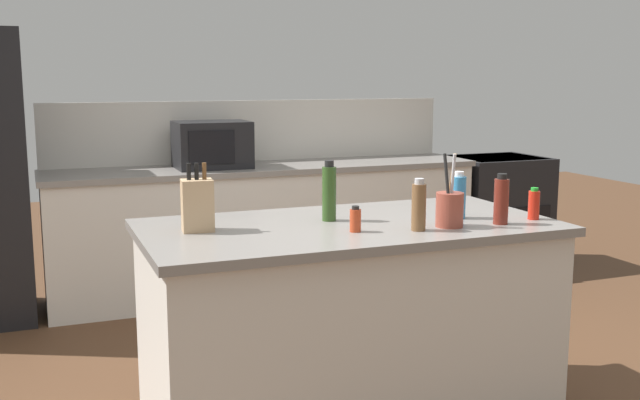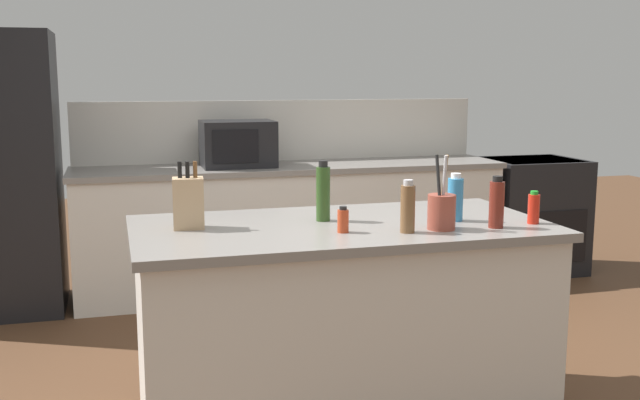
% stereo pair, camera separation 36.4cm
% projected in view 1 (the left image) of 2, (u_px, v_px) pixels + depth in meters
% --- Properties ---
extents(back_counter_run, '(3.16, 0.66, 0.94)m').
position_uv_depth(back_counter_run, '(267.00, 228.00, 5.54)').
color(back_counter_run, beige).
rests_on(back_counter_run, ground_plane).
extents(wall_backsplash, '(3.12, 0.03, 0.46)m').
position_uv_depth(wall_backsplash, '(253.00, 131.00, 5.71)').
color(wall_backsplash, beige).
rests_on(wall_backsplash, back_counter_run).
extents(kitchen_island, '(1.84, 0.93, 0.94)m').
position_uv_depth(kitchen_island, '(348.00, 324.00, 3.41)').
color(kitchen_island, beige).
rests_on(kitchen_island, ground_plane).
extents(range_oven, '(0.76, 0.65, 0.92)m').
position_uv_depth(range_oven, '(495.00, 211.00, 6.25)').
color(range_oven, black).
rests_on(range_oven, ground_plane).
extents(microwave, '(0.52, 0.39, 0.33)m').
position_uv_depth(microwave, '(212.00, 145.00, 5.29)').
color(microwave, black).
rests_on(microwave, back_counter_run).
extents(knife_block, '(0.14, 0.11, 0.29)m').
position_uv_depth(knife_block, '(197.00, 205.00, 3.14)').
color(knife_block, tan).
rests_on(knife_block, kitchen_island).
extents(utensil_crock, '(0.12, 0.12, 0.32)m').
position_uv_depth(utensil_crock, '(450.00, 208.00, 3.24)').
color(utensil_crock, brown).
rests_on(utensil_crock, kitchen_island).
extents(pepper_grinder, '(0.06, 0.06, 0.22)m').
position_uv_depth(pepper_grinder, '(419.00, 206.00, 3.16)').
color(pepper_grinder, brown).
rests_on(pepper_grinder, kitchen_island).
extents(spice_jar_paprika, '(0.05, 0.05, 0.11)m').
position_uv_depth(spice_jar_paprika, '(355.00, 220.00, 3.14)').
color(spice_jar_paprika, '#B73D1E').
rests_on(spice_jar_paprika, kitchen_island).
extents(dish_soap_bottle, '(0.07, 0.07, 0.22)m').
position_uv_depth(dish_soap_bottle, '(458.00, 196.00, 3.43)').
color(dish_soap_bottle, '#3384BC').
rests_on(dish_soap_bottle, kitchen_island).
extents(hot_sauce_bottle, '(0.05, 0.05, 0.15)m').
position_uv_depth(hot_sauce_bottle, '(534.00, 204.00, 3.41)').
color(hot_sauce_bottle, red).
rests_on(hot_sauce_bottle, kitchen_island).
extents(olive_oil_bottle, '(0.06, 0.06, 0.27)m').
position_uv_depth(olive_oil_bottle, '(329.00, 193.00, 3.37)').
color(olive_oil_bottle, '#2D4C1E').
rests_on(olive_oil_bottle, kitchen_island).
extents(vinegar_bottle, '(0.06, 0.06, 0.22)m').
position_uv_depth(vinegar_bottle, '(501.00, 200.00, 3.29)').
color(vinegar_bottle, maroon).
rests_on(vinegar_bottle, kitchen_island).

